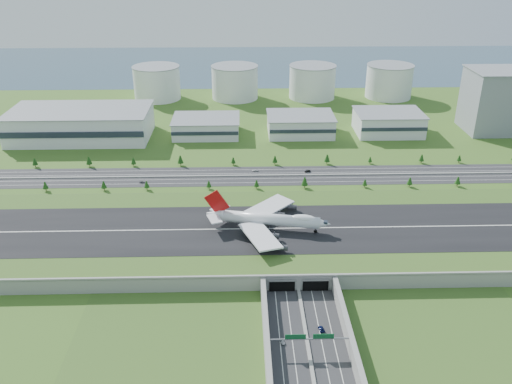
{
  "coord_description": "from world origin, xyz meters",
  "views": [
    {
      "loc": [
        -27.88,
        -276.44,
        163.82
      ],
      "look_at": [
        -19.34,
        35.0,
        15.32
      ],
      "focal_mm": 38.0,
      "sensor_mm": 36.0,
      "label": 1
    }
  ],
  "objects_px": {
    "car_7": "(255,170)",
    "car_0": "(282,341)",
    "car_4": "(142,182)",
    "car_5": "(308,171)",
    "office_tower": "(493,101)",
    "boeing_747": "(268,219)",
    "fuel_tank_a": "(157,83)",
    "car_2": "(321,329)"
  },
  "relations": [
    {
      "from": "office_tower",
      "to": "car_4",
      "type": "height_order",
      "value": "office_tower"
    },
    {
      "from": "office_tower",
      "to": "boeing_747",
      "type": "relative_size",
      "value": 0.75
    },
    {
      "from": "car_5",
      "to": "car_7",
      "type": "bearing_deg",
      "value": -118.11
    },
    {
      "from": "fuel_tank_a",
      "to": "car_4",
      "type": "bearing_deg",
      "value": -85.2
    },
    {
      "from": "office_tower",
      "to": "fuel_tank_a",
      "type": "height_order",
      "value": "office_tower"
    },
    {
      "from": "car_0",
      "to": "car_5",
      "type": "height_order",
      "value": "car_5"
    },
    {
      "from": "car_4",
      "to": "car_0",
      "type": "bearing_deg",
      "value": -148.09
    },
    {
      "from": "fuel_tank_a",
      "to": "car_0",
      "type": "bearing_deg",
      "value": -74.72
    },
    {
      "from": "car_2",
      "to": "car_7",
      "type": "relative_size",
      "value": 1.05
    },
    {
      "from": "fuel_tank_a",
      "to": "car_2",
      "type": "height_order",
      "value": "fuel_tank_a"
    },
    {
      "from": "boeing_747",
      "to": "car_7",
      "type": "xyz_separation_m",
      "value": [
        -4.84,
        103.82,
        -13.71
      ]
    },
    {
      "from": "boeing_747",
      "to": "car_2",
      "type": "distance_m",
      "value": 84.79
    },
    {
      "from": "office_tower",
      "to": "car_4",
      "type": "distance_m",
      "value": 321.84
    },
    {
      "from": "car_0",
      "to": "car_2",
      "type": "bearing_deg",
      "value": 8.4
    },
    {
      "from": "car_7",
      "to": "office_tower",
      "type": "bearing_deg",
      "value": 121.05
    },
    {
      "from": "office_tower",
      "to": "fuel_tank_a",
      "type": "distance_m",
      "value": 340.18
    },
    {
      "from": "fuel_tank_a",
      "to": "car_5",
      "type": "bearing_deg",
      "value": -55.8
    },
    {
      "from": "boeing_747",
      "to": "car_5",
      "type": "xyz_separation_m",
      "value": [
        35.28,
        101.27,
        -13.61
      ]
    },
    {
      "from": "boeing_747",
      "to": "car_0",
      "type": "relative_size",
      "value": 17.53
    },
    {
      "from": "office_tower",
      "to": "boeing_747",
      "type": "distance_m",
      "value": 289.39
    },
    {
      "from": "fuel_tank_a",
      "to": "car_2",
      "type": "xyz_separation_m",
      "value": [
        127.41,
        -390.98,
        -16.72
      ]
    },
    {
      "from": "fuel_tank_a",
      "to": "boeing_747",
      "type": "xyz_separation_m",
      "value": [
        106.53,
        -309.96,
        -3.01
      ]
    },
    {
      "from": "office_tower",
      "to": "car_5",
      "type": "height_order",
      "value": "office_tower"
    },
    {
      "from": "car_4",
      "to": "car_5",
      "type": "bearing_deg",
      "value": -77.69
    },
    {
      "from": "car_4",
      "to": "car_7",
      "type": "distance_m",
      "value": 85.01
    },
    {
      "from": "car_7",
      "to": "car_0",
      "type": "bearing_deg",
      "value": 10.55
    },
    {
      "from": "fuel_tank_a",
      "to": "car_7",
      "type": "bearing_deg",
      "value": -63.74
    },
    {
      "from": "car_0",
      "to": "car_5",
      "type": "bearing_deg",
      "value": 65.53
    },
    {
      "from": "boeing_747",
      "to": "car_7",
      "type": "height_order",
      "value": "boeing_747"
    },
    {
      "from": "office_tower",
      "to": "car_7",
      "type": "bearing_deg",
      "value": -157.34
    },
    {
      "from": "fuel_tank_a",
      "to": "boeing_747",
      "type": "height_order",
      "value": "fuel_tank_a"
    },
    {
      "from": "fuel_tank_a",
      "to": "boeing_747",
      "type": "relative_size",
      "value": 0.68
    },
    {
      "from": "car_5",
      "to": "fuel_tank_a",
      "type": "bearing_deg",
      "value": -170.28
    },
    {
      "from": "boeing_747",
      "to": "car_7",
      "type": "bearing_deg",
      "value": 103.91
    },
    {
      "from": "car_0",
      "to": "car_2",
      "type": "xyz_separation_m",
      "value": [
        18.43,
        7.85,
        -0.06
      ]
    },
    {
      "from": "office_tower",
      "to": "boeing_747",
      "type": "height_order",
      "value": "office_tower"
    },
    {
      "from": "car_2",
      "to": "car_0",
      "type": "bearing_deg",
      "value": 11.53
    },
    {
      "from": "office_tower",
      "to": "fuel_tank_a",
      "type": "xyz_separation_m",
      "value": [
        -320.0,
        115.0,
        -10.0
      ]
    },
    {
      "from": "car_0",
      "to": "car_2",
      "type": "height_order",
      "value": "car_0"
    },
    {
      "from": "car_5",
      "to": "car_2",
      "type": "bearing_deg",
      "value": -29.0
    },
    {
      "from": "car_2",
      "to": "car_7",
      "type": "bearing_deg",
      "value": -93.62
    },
    {
      "from": "car_2",
      "to": "car_5",
      "type": "relative_size",
      "value": 1.03
    }
  ]
}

